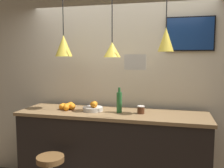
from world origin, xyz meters
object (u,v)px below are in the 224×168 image
fruit_bowl (93,108)px  juice_bottle (119,102)px  spread_jar (141,110)px  mounted_tv (190,34)px

fruit_bowl → juice_bottle: (0.34, 0.00, 0.09)m
spread_jar → juice_bottle: bearing=-180.0°
juice_bottle → mounted_tv: bearing=24.8°
fruit_bowl → juice_bottle: juice_bottle is taller
fruit_bowl → mounted_tv: bearing=18.2°
mounted_tv → fruit_bowl: bearing=-161.8°
spread_jar → fruit_bowl: bearing=-179.9°
mounted_tv → spread_jar: bearing=-145.6°
juice_bottle → spread_jar: (0.27, 0.00, -0.08)m
spread_jar → mounted_tv: mounted_tv is taller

